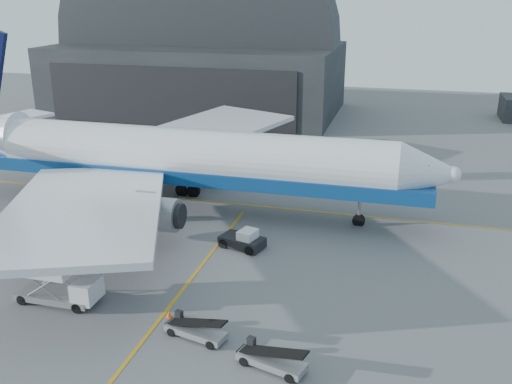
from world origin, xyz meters
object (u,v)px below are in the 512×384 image
(catering_truck, at_px, (54,275))
(belt_loader_a, at_px, (195,330))
(pushback_tug, at_px, (243,240))
(airliner, at_px, (173,157))
(belt_loader_b, at_px, (271,360))

(catering_truck, distance_m, belt_loader_a, 11.48)
(catering_truck, relative_size, pushback_tug, 1.45)
(belt_loader_a, bearing_deg, airliner, 129.24)
(belt_loader_a, xyz_separation_m, belt_loader_b, (5.47, -1.82, 0.01))
(belt_loader_a, bearing_deg, catering_truck, -174.59)
(belt_loader_b, bearing_deg, airliner, 139.80)
(pushback_tug, relative_size, belt_loader_b, 0.92)
(airliner, distance_m, catering_truck, 20.14)
(pushback_tug, xyz_separation_m, belt_loader_b, (6.25, -15.68, -0.13))
(catering_truck, distance_m, pushback_tug, 16.19)
(catering_truck, height_order, belt_loader_a, catering_truck)
(airliner, distance_m, belt_loader_b, 28.56)
(belt_loader_b, bearing_deg, catering_truck, -175.96)
(catering_truck, xyz_separation_m, pushback_tug, (10.47, 12.25, -1.48))
(airliner, relative_size, belt_loader_b, 12.07)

